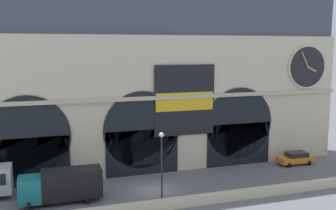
# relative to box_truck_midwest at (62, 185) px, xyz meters

# --- Properties ---
(ground_plane) EXTENTS (200.00, 200.00, 0.00)m
(ground_plane) POSITION_rel_box_truck_midwest_xyz_m (9.14, 0.56, -1.70)
(ground_plane) COLOR slate
(quay_parapet_wall) EXTENTS (90.00, 0.70, 0.90)m
(quay_parapet_wall) POSITION_rel_box_truck_midwest_xyz_m (9.14, -4.46, -1.25)
(quay_parapet_wall) COLOR beige
(quay_parapet_wall) RESTS_ON ground
(station_building) EXTENTS (51.14, 4.69, 20.41)m
(station_building) POSITION_rel_box_truck_midwest_xyz_m (9.19, 7.71, 8.15)
(station_building) COLOR beige
(station_building) RESTS_ON ground
(box_truck_midwest) EXTENTS (7.50, 2.91, 3.12)m
(box_truck_midwest) POSITION_rel_box_truck_midwest_xyz_m (0.00, 0.00, 0.00)
(box_truck_midwest) COLOR #19727A
(box_truck_midwest) RESTS_ON ground
(car_east) EXTENTS (4.40, 2.22, 1.55)m
(car_east) POSITION_rel_box_truck_midwest_xyz_m (28.14, 3.45, -0.90)
(car_east) COLOR orange
(car_east) RESTS_ON ground
(street_lamp_quayside) EXTENTS (0.44, 0.44, 6.90)m
(street_lamp_quayside) POSITION_rel_box_truck_midwest_xyz_m (8.61, -3.66, 2.71)
(street_lamp_quayside) COLOR black
(street_lamp_quayside) RESTS_ON ground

